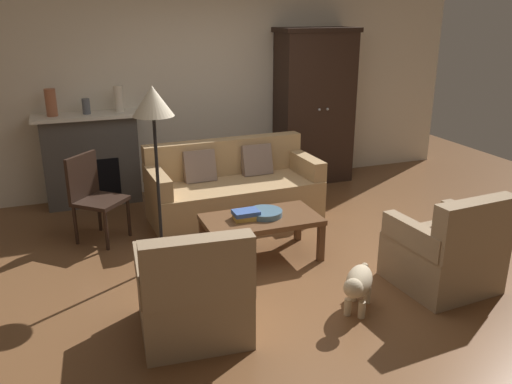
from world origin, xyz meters
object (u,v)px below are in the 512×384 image
at_px(fruit_bowl, 265,213).
at_px(mantel_vase_terracotta, 51,103).
at_px(mantel_vase_cream, 119,99).
at_px(coffee_table, 261,222).
at_px(couch, 233,191).
at_px(floor_lamp, 153,112).
at_px(side_chair_wooden, 93,192).
at_px(fireplace, 92,159).
at_px(armchair_near_right, 446,253).
at_px(mantel_vase_slate, 86,106).
at_px(dog, 358,283).
at_px(armoire, 314,106).
at_px(armchair_near_left, 194,296).
at_px(book_stack, 246,215).

bearing_deg(fruit_bowl, mantel_vase_terracotta, 130.35).
bearing_deg(mantel_vase_cream, coffee_table, -65.08).
height_order(couch, floor_lamp, floor_lamp).
xyz_separation_m(mantel_vase_cream, floor_lamp, (0.07, -1.97, 0.18)).
bearing_deg(side_chair_wooden, fireplace, 86.02).
xyz_separation_m(armchair_near_right, floor_lamp, (-2.21, 1.26, 1.14)).
relative_size(fireplace, side_chair_wooden, 1.40).
xyz_separation_m(mantel_vase_slate, side_chair_wooden, (-0.08, -1.11, -0.70)).
relative_size(couch, fruit_bowl, 5.84).
height_order(mantel_vase_slate, dog, mantel_vase_slate).
height_order(armoire, couch, armoire).
distance_m(fireplace, mantel_vase_cream, 0.80).
distance_m(couch, fruit_bowl, 1.11).
distance_m(couch, armchair_near_right, 2.50).
xyz_separation_m(armoire, armchair_near_right, (-0.29, -3.17, -0.72)).
bearing_deg(mantel_vase_terracotta, armchair_near_left, -75.18).
bearing_deg(coffee_table, couch, 85.52).
bearing_deg(side_chair_wooden, floor_lamp, -58.16).
bearing_deg(armoire, floor_lamp, -142.67).
height_order(mantel_vase_cream, side_chair_wooden, mantel_vase_cream).
xyz_separation_m(armchair_near_left, floor_lamp, (-0.01, 1.19, 1.14)).
bearing_deg(dog, mantel_vase_slate, 117.79).
bearing_deg(armoire, side_chair_wooden, -160.81).
height_order(couch, armchair_near_right, armchair_near_right).
distance_m(fireplace, mantel_vase_terracotta, 0.80).
distance_m(book_stack, mantel_vase_slate, 2.58).
bearing_deg(coffee_table, mantel_vase_cream, 114.92).
relative_size(fruit_bowl, floor_lamp, 0.20).
xyz_separation_m(mantel_vase_slate, armchair_near_right, (2.66, -3.23, -0.89)).
bearing_deg(armchair_near_left, floor_lamp, 90.26).
relative_size(armoire, dog, 4.41).
relative_size(coffee_table, mantel_vase_cream, 3.53).
bearing_deg(mantel_vase_slate, fireplace, 90.00).
relative_size(fireplace, dog, 2.69).
bearing_deg(dog, fireplace, 117.66).
height_order(fruit_bowl, mantel_vase_cream, mantel_vase_cream).
height_order(coffee_table, side_chair_wooden, side_chair_wooden).
xyz_separation_m(mantel_vase_slate, dog, (1.75, -3.31, -0.97)).
distance_m(mantel_vase_cream, armchair_near_left, 3.30).
height_order(armoire, dog, armoire).
xyz_separation_m(mantel_vase_terracotta, floor_lamp, (0.83, -1.97, 0.18)).
height_order(book_stack, side_chair_wooden, side_chair_wooden).
distance_m(side_chair_wooden, dog, 2.87).
distance_m(armoire, mantel_vase_terracotta, 3.34).
xyz_separation_m(couch, book_stack, (-0.24, -1.11, 0.15)).
relative_size(mantel_vase_terracotta, side_chair_wooden, 0.35).
xyz_separation_m(book_stack, armchair_near_left, (-0.77, -1.02, -0.15)).
distance_m(fireplace, armchair_near_left, 3.22).
distance_m(coffee_table, mantel_vase_cream, 2.53).
bearing_deg(armchair_near_left, mantel_vase_slate, 98.21).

